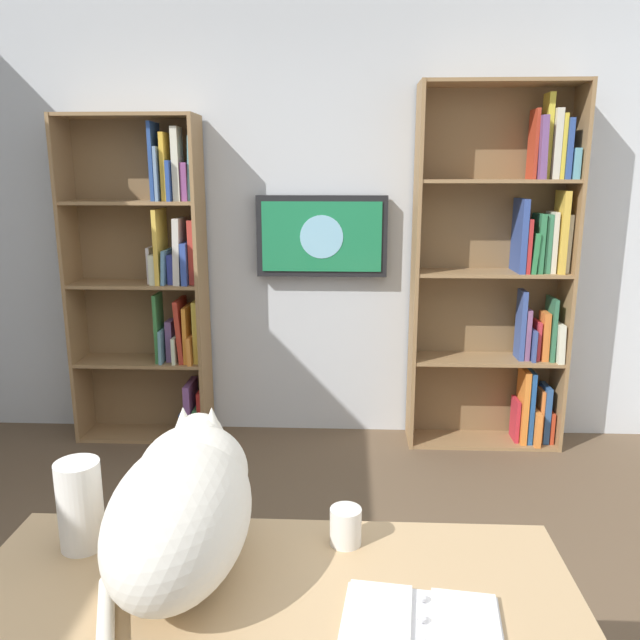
# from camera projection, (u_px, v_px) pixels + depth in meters

# --- Properties ---
(wall_back) EXTENTS (4.52, 0.06, 2.70)m
(wall_back) POSITION_uv_depth(u_px,v_px,m) (313.00, 222.00, 3.85)
(wall_back) COLOR silver
(wall_back) RESTS_ON ground
(bookshelf_left) EXTENTS (0.92, 0.28, 2.14)m
(bookshelf_left) POSITION_uv_depth(u_px,v_px,m) (510.00, 274.00, 3.70)
(bookshelf_left) COLOR #937047
(bookshelf_left) RESTS_ON ground
(bookshelf_right) EXTENTS (0.82, 0.28, 1.98)m
(bookshelf_right) POSITION_uv_depth(u_px,v_px,m) (155.00, 283.00, 3.81)
(bookshelf_right) COLOR #937047
(bookshelf_right) RESTS_ON ground
(wall_mounted_tv) EXTENTS (0.79, 0.07, 0.49)m
(wall_mounted_tv) POSITION_uv_depth(u_px,v_px,m) (322.00, 236.00, 3.78)
(wall_mounted_tv) COLOR black
(cat) EXTENTS (0.34, 0.71, 0.34)m
(cat) POSITION_uv_depth(u_px,v_px,m) (184.00, 502.00, 1.45)
(cat) COLOR silver
(cat) RESTS_ON desk
(open_binder) EXTENTS (0.35, 0.26, 0.02)m
(open_binder) POSITION_uv_depth(u_px,v_px,m) (421.00, 622.00, 1.29)
(open_binder) COLOR white
(open_binder) RESTS_ON desk
(paper_towel_roll) EXTENTS (0.11, 0.11, 0.23)m
(paper_towel_roll) POSITION_uv_depth(u_px,v_px,m) (80.00, 505.00, 1.55)
(paper_towel_roll) COLOR white
(paper_towel_roll) RESTS_ON desk
(coffee_mug) EXTENTS (0.08, 0.08, 0.10)m
(coffee_mug) POSITION_uv_depth(u_px,v_px,m) (346.00, 526.00, 1.57)
(coffee_mug) COLOR white
(coffee_mug) RESTS_ON desk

